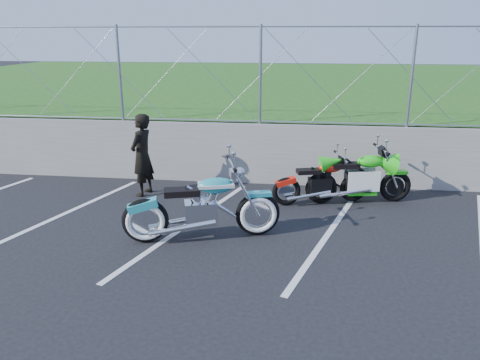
# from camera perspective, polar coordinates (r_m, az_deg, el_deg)

# --- Properties ---
(ground) EXTENTS (90.00, 90.00, 0.00)m
(ground) POSITION_cam_1_polar(r_m,az_deg,el_deg) (7.23, -8.09, -8.40)
(ground) COLOR black
(ground) RESTS_ON ground
(retaining_wall) EXTENTS (30.00, 0.22, 1.30)m
(retaining_wall) POSITION_cam_1_polar(r_m,az_deg,el_deg) (10.23, -3.22, 3.44)
(retaining_wall) COLOR slate
(retaining_wall) RESTS_ON ground
(grass_field) EXTENTS (30.00, 20.00, 1.30)m
(grass_field) POSITION_cam_1_polar(r_m,az_deg,el_deg) (19.99, 1.92, 10.41)
(grass_field) COLOR #204F15
(grass_field) RESTS_ON ground
(chain_link_fence) EXTENTS (28.00, 0.03, 2.00)m
(chain_link_fence) POSITION_cam_1_polar(r_m,az_deg,el_deg) (9.96, -3.39, 12.69)
(chain_link_fence) COLOR gray
(chain_link_fence) RESTS_ON retaining_wall
(parking_lines) EXTENTS (18.29, 4.31, 0.01)m
(parking_lines) POSITION_cam_1_polar(r_m,az_deg,el_deg) (7.93, 2.24, -5.77)
(parking_lines) COLOR silver
(parking_lines) RESTS_ON ground
(cruiser_turquoise) EXTENTS (2.43, 0.92, 1.24)m
(cruiser_turquoise) POSITION_cam_1_polar(r_m,az_deg,el_deg) (7.36, -4.38, -3.56)
(cruiser_turquoise) COLOR black
(cruiser_turquoise) RESTS_ON ground
(naked_orange) EXTENTS (1.84, 0.73, 0.94)m
(naked_orange) POSITION_cam_1_polar(r_m,az_deg,el_deg) (9.02, 9.96, -0.38)
(naked_orange) COLOR black
(naked_orange) RESTS_ON ground
(sportbike_green) EXTENTS (2.05, 0.73, 1.07)m
(sportbike_green) POSITION_cam_1_polar(r_m,az_deg,el_deg) (9.21, 14.47, 0.07)
(sportbike_green) COLOR black
(sportbike_green) RESTS_ON ground
(person_standing) EXTENTS (0.52, 0.67, 1.64)m
(person_standing) POSITION_cam_1_polar(r_m,az_deg,el_deg) (9.46, -11.86, 2.99)
(person_standing) COLOR black
(person_standing) RESTS_ON ground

